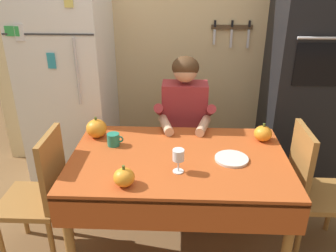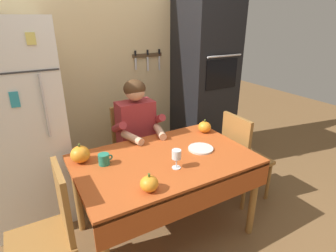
% 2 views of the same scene
% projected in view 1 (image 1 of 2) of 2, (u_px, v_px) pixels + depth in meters
% --- Properties ---
extents(back_wall_assembly, '(3.70, 0.13, 2.60)m').
position_uv_depth(back_wall_assembly, '(187.00, 35.00, 3.11)').
color(back_wall_assembly, '#D1B784').
rests_on(back_wall_assembly, ground).
extents(refrigerator, '(0.68, 0.71, 1.80)m').
position_uv_depth(refrigerator, '(71.00, 89.00, 2.96)').
color(refrigerator, white).
rests_on(refrigerator, ground).
extents(wall_oven, '(0.60, 0.64, 2.10)m').
position_uv_depth(wall_oven, '(306.00, 73.00, 2.85)').
color(wall_oven, black).
rests_on(wall_oven, ground).
extents(dining_table, '(1.40, 0.90, 0.74)m').
position_uv_depth(dining_table, '(178.00, 170.00, 2.22)').
color(dining_table, '#9E6B33').
rests_on(dining_table, ground).
extents(chair_behind_person, '(0.40, 0.40, 0.93)m').
position_uv_depth(chair_behind_person, '(184.00, 136.00, 3.00)').
color(chair_behind_person, '#9E6B33').
rests_on(chair_behind_person, ground).
extents(seated_person, '(0.47, 0.55, 1.25)m').
position_uv_depth(seated_person, '(184.00, 121.00, 2.74)').
color(seated_person, '#38384C').
rests_on(seated_person, ground).
extents(chair_right_side, '(0.40, 0.40, 0.93)m').
position_uv_depth(chair_right_side, '(312.00, 186.00, 2.30)').
color(chair_right_side, '#9E6B33').
rests_on(chair_right_side, ground).
extents(chair_left_side, '(0.40, 0.40, 0.93)m').
position_uv_depth(chair_left_side, '(41.00, 191.00, 2.25)').
color(chair_left_side, '#9E6B33').
rests_on(chair_left_side, ground).
extents(coffee_mug, '(0.11, 0.08, 0.09)m').
position_uv_depth(coffee_mug, '(114.00, 140.00, 2.33)').
color(coffee_mug, '#237F66').
rests_on(coffee_mug, dining_table).
extents(wine_glass, '(0.07, 0.07, 0.15)m').
position_uv_depth(wine_glass, '(178.00, 156.00, 2.00)').
color(wine_glass, white).
rests_on(wine_glass, dining_table).
extents(pumpkin_large, '(0.12, 0.12, 0.13)m').
position_uv_depth(pumpkin_large, '(263.00, 133.00, 2.39)').
color(pumpkin_large, orange).
rests_on(pumpkin_large, dining_table).
extents(pumpkin_medium, '(0.12, 0.12, 0.13)m').
position_uv_depth(pumpkin_medium, '(124.00, 177.00, 1.90)').
color(pumpkin_medium, orange).
rests_on(pumpkin_medium, dining_table).
extents(pumpkin_small, '(0.15, 0.15, 0.15)m').
position_uv_depth(pumpkin_small, '(97.00, 128.00, 2.44)').
color(pumpkin_small, orange).
rests_on(pumpkin_small, dining_table).
extents(serving_tray, '(0.21, 0.21, 0.02)m').
position_uv_depth(serving_tray, '(232.00, 159.00, 2.17)').
color(serving_tray, silver).
rests_on(serving_tray, dining_table).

